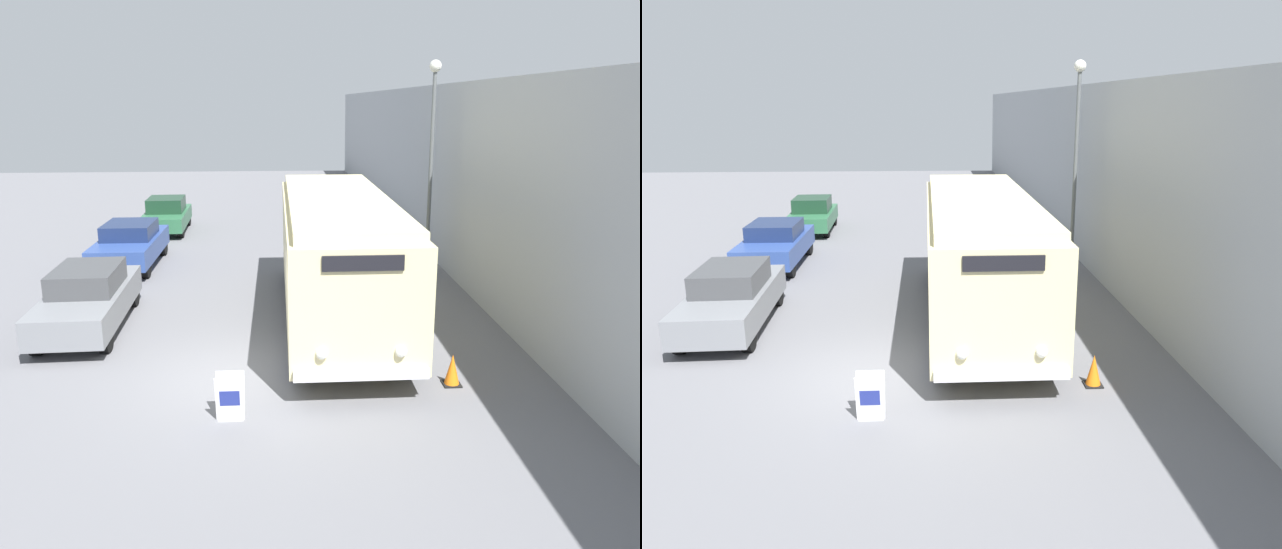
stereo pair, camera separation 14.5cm
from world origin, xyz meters
TOP-DOWN VIEW (x-y plane):
  - ground_plane at (0.00, 0.00)m, footprint 80.00×80.00m
  - building_wall_right at (6.60, 10.00)m, footprint 0.30×60.00m
  - vintage_bus at (2.37, 3.48)m, footprint 2.66×9.80m
  - sign_board at (-0.02, -1.77)m, footprint 0.51×0.33m
  - streetlamp at (5.61, 7.20)m, footprint 0.36×0.36m
  - parked_car_near at (-3.87, 3.24)m, footprint 1.92×4.79m
  - parked_car_mid at (-4.21, 9.41)m, footprint 1.89×4.53m
  - parked_car_far at (-3.97, 15.34)m, footprint 1.88×4.15m
  - traffic_cone at (4.31, -0.62)m, footprint 0.36×0.36m

SIDE VIEW (x-z plane):
  - ground_plane at x=0.00m, z-range 0.00..0.00m
  - traffic_cone at x=4.31m, z-range -0.01..0.64m
  - sign_board at x=-0.02m, z-range -0.01..0.86m
  - parked_car_far at x=-3.97m, z-range 0.00..1.48m
  - parked_car_near at x=-3.87m, z-range 0.00..1.55m
  - parked_car_mid at x=-4.21m, z-range 0.03..1.53m
  - vintage_bus at x=2.37m, z-range 0.22..3.46m
  - building_wall_right at x=6.60m, z-range 0.00..6.07m
  - streetlamp at x=5.61m, z-range 0.97..7.66m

